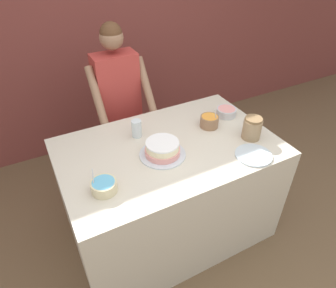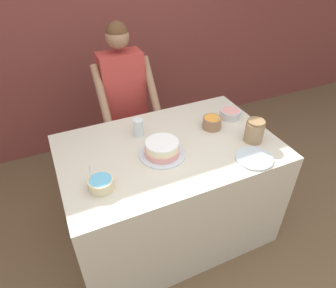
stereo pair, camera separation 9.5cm
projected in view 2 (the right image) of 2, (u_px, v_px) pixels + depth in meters
The scene contains 11 objects.
ground_plane at pixel (196, 275), 2.31m from camera, with size 14.00×14.00×0.00m, color brown.
wall_back at pixel (105, 30), 3.08m from camera, with size 10.00×0.05×2.60m.
counter at pixel (169, 191), 2.41m from camera, with size 1.56×1.00×0.91m.
person_baker at pixel (123, 95), 2.65m from camera, with size 0.50×0.44×1.59m.
cake at pixel (162, 149), 2.03m from camera, with size 0.32×0.32×0.11m.
frosting_bowl_blue at pixel (101, 183), 1.78m from camera, with size 0.16×0.16×0.16m.
frosting_bowl_orange at pixel (212, 122), 2.30m from camera, with size 0.14×0.14×0.19m.
frosting_bowl_pink at pixel (230, 113), 2.44m from camera, with size 0.16×0.16×0.06m.
drinking_glass at pixel (138, 128), 2.21m from camera, with size 0.07×0.07×0.13m.
ceramic_plate at pixel (254, 158), 2.02m from camera, with size 0.25×0.25×0.01m.
stoneware_jar at pixel (254, 131), 2.15m from camera, with size 0.13×0.13×0.17m.
Camera 2 is at (-0.71, -1.05, 2.19)m, focal length 32.00 mm.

